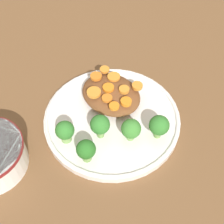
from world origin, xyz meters
The scene contains 18 objects.
ground_plane centered at (0.00, 0.00, 0.00)m, with size 4.00×4.00×0.00m, color brown.
plate centered at (0.00, 0.00, 0.01)m, with size 0.26×0.26×0.02m.
stew_mound centered at (-0.03, 0.03, 0.03)m, with size 0.12×0.10×0.03m, color brown.
broccoli_floret_0 centered at (0.06, -0.01, 0.04)m, with size 0.04×0.04×0.05m.
broccoli_floret_1 centered at (0.01, -0.05, 0.05)m, with size 0.04×0.04×0.05m.
broccoli_floret_2 centered at (0.09, 0.02, 0.05)m, with size 0.04×0.04×0.05m.
broccoli_floret_3 centered at (-0.03, -0.09, 0.04)m, with size 0.03×0.03×0.05m.
broccoli_floret_4 centered at (0.03, -0.10, 0.04)m, with size 0.03×0.03×0.05m.
carrot_slice_0 centered at (-0.07, 0.03, 0.05)m, with size 0.02×0.02×0.01m, color orange.
carrot_slice_1 centered at (-0.04, 0.06, 0.05)m, with size 0.03×0.03×0.00m, color orange.
carrot_slice_2 centered at (-0.01, 0.04, 0.05)m, with size 0.02×0.02×0.01m, color orange.
carrot_slice_3 centered at (0.02, 0.02, 0.05)m, with size 0.02×0.02×0.01m, color orange.
carrot_slice_4 centered at (-0.05, 0.00, 0.05)m, with size 0.03×0.03×0.01m, color orange.
carrot_slice_5 centered at (-0.02, 0.01, 0.05)m, with size 0.02×0.02×0.00m, color orange.
carrot_slice_6 centered at (0.01, 0.07, 0.05)m, with size 0.02×0.02×0.01m, color orange.
carrot_slice_7 centered at (-0.03, 0.03, 0.05)m, with size 0.02×0.02×0.01m, color orange.
carrot_slice_8 centered at (0.01, 0.00, 0.05)m, with size 0.02×0.02×0.01m, color orange.
carrot_slice_9 centered at (-0.07, 0.06, 0.05)m, with size 0.02×0.02×0.00m, color orange.
Camera 1 is at (0.23, -0.27, 0.49)m, focal length 50.00 mm.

